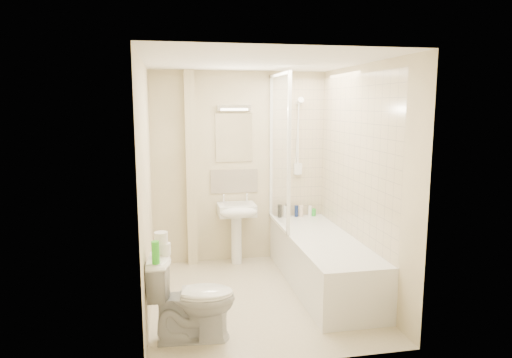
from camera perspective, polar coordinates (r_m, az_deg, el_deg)
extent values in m
plane|color=beige|center=(4.91, 0.38, -14.59)|extent=(2.50, 2.50, 0.00)
cube|color=beige|center=(5.78, -2.03, 1.43)|extent=(2.20, 0.02, 2.40)
cube|color=beige|center=(4.48, -13.53, -1.11)|extent=(0.02, 2.50, 2.40)
cube|color=beige|center=(4.89, 13.13, -0.24)|extent=(0.02, 2.50, 2.40)
cube|color=white|center=(4.51, 0.41, 14.51)|extent=(2.20, 2.50, 0.02)
cube|color=beige|center=(5.90, 5.21, 3.76)|extent=(0.70, 0.01, 1.75)
cube|color=beige|center=(5.04, 12.18, 2.65)|extent=(0.01, 2.10, 1.75)
cube|color=beige|center=(5.66, -8.15, 1.17)|extent=(0.12, 0.12, 2.40)
cube|color=beige|center=(5.78, -2.74, -0.27)|extent=(0.60, 0.02, 0.30)
cube|color=white|center=(5.72, -2.78, 5.17)|extent=(0.46, 0.01, 0.60)
cube|color=silver|center=(5.68, -2.78, 8.88)|extent=(0.42, 0.07, 0.07)
cube|color=white|center=(5.18, 8.24, -10.15)|extent=(0.70, 2.10, 0.55)
cube|color=white|center=(5.11, 8.30, -7.82)|extent=(0.56, 1.96, 0.05)
cube|color=white|center=(5.39, 2.91, 3.53)|extent=(0.01, 0.90, 1.80)
cube|color=white|center=(5.80, 1.90, 3.95)|extent=(0.04, 0.04, 1.80)
cube|color=white|center=(4.95, 4.15, 3.02)|extent=(0.04, 0.04, 1.80)
cube|color=white|center=(5.37, 2.99, 12.91)|extent=(0.04, 0.90, 0.04)
cube|color=white|center=(5.55, 2.84, -5.55)|extent=(0.04, 0.90, 0.03)
cylinder|color=white|center=(5.87, 5.29, 4.96)|extent=(0.02, 0.02, 0.90)
cylinder|color=white|center=(5.92, 5.22, 0.61)|extent=(0.05, 0.05, 0.02)
cylinder|color=white|center=(5.85, 5.35, 9.35)|extent=(0.05, 0.05, 0.02)
cylinder|color=white|center=(5.79, 5.54, 9.65)|extent=(0.08, 0.11, 0.11)
cube|color=white|center=(5.90, 5.25, 1.27)|extent=(0.10, 0.05, 0.14)
cylinder|color=white|center=(5.84, 5.17, 5.43)|extent=(0.01, 0.13, 0.84)
cylinder|color=white|center=(5.79, -2.46, -7.59)|extent=(0.13, 0.13, 0.62)
cube|color=white|center=(5.66, -2.44, -3.84)|extent=(0.46, 0.35, 0.14)
ellipsoid|color=white|center=(5.50, -2.18, -4.23)|extent=(0.46, 0.19, 0.14)
cube|color=silver|center=(5.65, -2.45, -3.32)|extent=(0.32, 0.23, 0.04)
cylinder|color=white|center=(5.73, -4.10, -2.54)|extent=(0.03, 0.03, 0.10)
cylinder|color=white|center=(5.77, -1.14, -2.43)|extent=(0.03, 0.03, 0.10)
sphere|color=white|center=(5.72, -4.10, -2.06)|extent=(0.04, 0.04, 0.04)
sphere|color=white|center=(5.76, -1.14, -1.96)|extent=(0.04, 0.04, 0.04)
cylinder|color=black|center=(5.89, 2.98, -4.03)|extent=(0.05, 0.05, 0.17)
cylinder|color=white|center=(5.91, 3.65, -4.09)|extent=(0.05, 0.05, 0.15)
cylinder|color=black|center=(5.92, 3.99, -3.94)|extent=(0.05, 0.05, 0.18)
cylinder|color=navy|center=(5.95, 5.07, -4.01)|extent=(0.05, 0.05, 0.15)
cylinder|color=beige|center=(5.97, 5.65, -4.00)|extent=(0.06, 0.06, 0.14)
cylinder|color=white|center=(6.01, 6.77, -3.99)|extent=(0.05, 0.05, 0.13)
cylinder|color=green|center=(6.02, 7.20, -4.15)|extent=(0.06, 0.06, 0.09)
imported|color=white|center=(4.03, -7.95, -14.52)|extent=(0.52, 0.78, 0.73)
cylinder|color=white|center=(3.97, -11.35, -8.56)|extent=(0.10, 0.10, 0.10)
cylinder|color=white|center=(3.94, -11.80, -7.21)|extent=(0.11, 0.11, 0.10)
cylinder|color=green|center=(3.76, -12.44, -8.96)|extent=(0.06, 0.06, 0.18)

